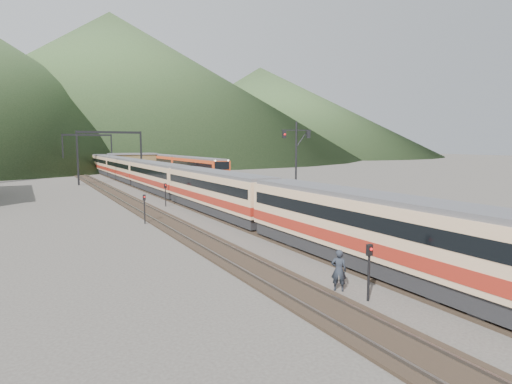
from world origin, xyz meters
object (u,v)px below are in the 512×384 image
main_train (157,178)px  second_train (164,163)px  signal_mast (296,158)px  worker (339,270)px

main_train → second_train: bearing=72.0°
signal_mast → second_train: bearing=81.8°
main_train → signal_mast: 27.57m
main_train → worker: 39.19m
main_train → second_train: 37.18m
second_train → worker: size_ratio=33.43×
second_train → worker: bearing=-101.2°
main_train → signal_mast: bearing=-84.9°
main_train → worker: size_ratio=52.02×
second_train → signal_mast: size_ratio=8.83×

